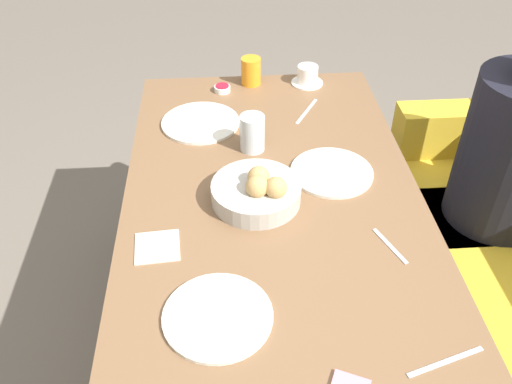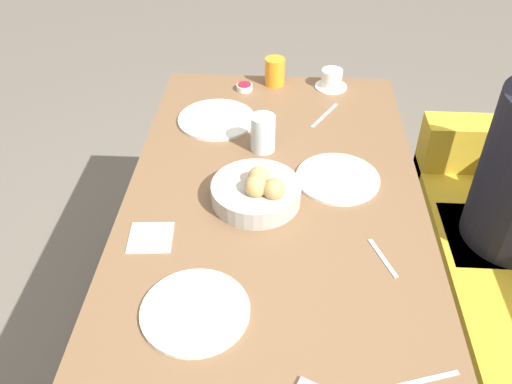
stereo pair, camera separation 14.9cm
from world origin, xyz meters
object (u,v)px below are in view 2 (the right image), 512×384
(bread_basket, at_px, (257,191))
(spoon_coffee, at_px, (383,258))
(plate_near_right, at_px, (195,311))
(jam_bowl_berry, at_px, (244,87))
(juice_glass, at_px, (275,72))
(knife_silver, at_px, (417,382))
(plate_far_center, at_px, (338,178))
(plate_near_left, at_px, (217,119))
(fork_silver, at_px, (325,115))
(napkin, at_px, (151,238))
(water_tumbler, at_px, (263,133))
(coffee_cup, at_px, (332,80))

(bread_basket, xyz_separation_m, spoon_coffee, (0.20, 0.32, -0.03))
(plate_near_right, xyz_separation_m, jam_bowl_berry, (-1.03, 0.04, 0.01))
(juice_glass, xyz_separation_m, knife_silver, (1.23, 0.32, -0.05))
(bread_basket, distance_m, juice_glass, 0.69)
(juice_glass, height_order, jam_bowl_berry, juice_glass)
(bread_basket, distance_m, plate_far_center, 0.26)
(bread_basket, xyz_separation_m, plate_far_center, (-0.11, 0.23, -0.03))
(jam_bowl_berry, bearing_deg, plate_near_left, -19.69)
(bread_basket, height_order, plate_far_center, bread_basket)
(fork_silver, bearing_deg, juice_glass, -140.72)
(bread_basket, relative_size, jam_bowl_berry, 4.19)
(plate_near_left, xyz_separation_m, spoon_coffee, (0.62, 0.48, -0.00))
(jam_bowl_berry, bearing_deg, bread_basket, 7.30)
(plate_far_center, distance_m, napkin, 0.57)
(plate_far_center, relative_size, spoon_coffee, 1.86)
(fork_silver, xyz_separation_m, napkin, (0.63, -0.47, 0.00))
(bread_basket, relative_size, spoon_coffee, 1.89)
(plate_far_center, xyz_separation_m, water_tumbler, (-0.15, -0.23, 0.05))
(plate_near_right, relative_size, fork_silver, 1.50)
(plate_near_left, relative_size, knife_silver, 1.47)
(juice_glass, height_order, napkin, juice_glass)
(plate_near_left, height_order, plate_near_right, same)
(bread_basket, bearing_deg, plate_near_left, -158.98)
(napkin, bearing_deg, plate_near_right, 32.84)
(jam_bowl_berry, bearing_deg, napkin, -12.96)
(knife_silver, bearing_deg, juice_glass, -165.43)
(plate_near_right, xyz_separation_m, water_tumbler, (-0.65, 0.12, 0.05))
(plate_far_center, height_order, jam_bowl_berry, jam_bowl_berry)
(juice_glass, xyz_separation_m, napkin, (0.85, -0.29, -0.05))
(plate_near_left, xyz_separation_m, juice_glass, (-0.27, 0.19, 0.05))
(water_tumbler, distance_m, fork_silver, 0.30)
(plate_near_left, height_order, knife_silver, plate_near_left)
(plate_near_left, xyz_separation_m, knife_silver, (0.96, 0.51, -0.00))
(bread_basket, relative_size, fork_silver, 1.52)
(water_tumbler, xyz_separation_m, knife_silver, (0.80, 0.34, -0.06))
(plate_near_left, xyz_separation_m, plate_far_center, (0.31, 0.39, 0.00))
(plate_near_right, bearing_deg, plate_far_center, 145.46)
(water_tumbler, bearing_deg, juice_glass, 176.80)
(plate_near_left, relative_size, plate_far_center, 1.07)
(plate_far_center, bearing_deg, water_tumbler, -122.86)
(plate_near_left, distance_m, fork_silver, 0.37)
(bread_basket, xyz_separation_m, plate_near_left, (-0.42, -0.16, -0.03))
(juice_glass, height_order, fork_silver, juice_glass)
(water_tumbler, relative_size, fork_silver, 0.72)
(plate_far_center, relative_size, napkin, 2.04)
(coffee_cup, xyz_separation_m, knife_silver, (1.22, 0.11, -0.03))
(water_tumbler, distance_m, knife_silver, 0.87)
(plate_near_right, bearing_deg, juice_glass, 172.38)
(plate_near_right, distance_m, napkin, 0.27)
(coffee_cup, distance_m, fork_silver, 0.21)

